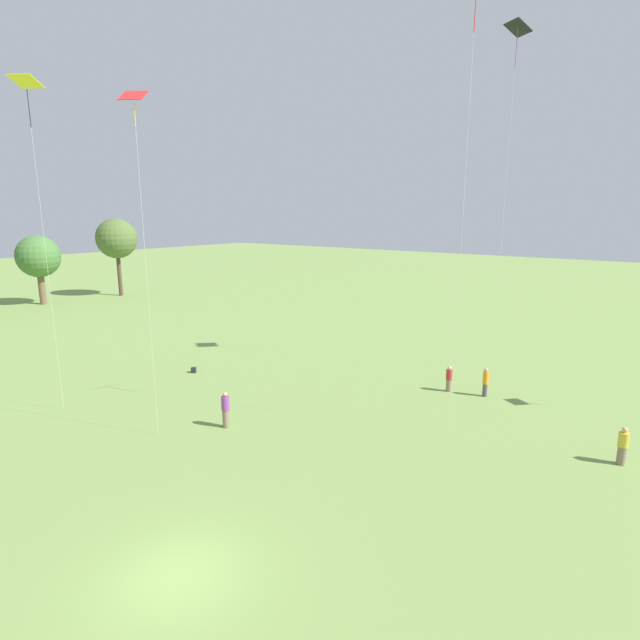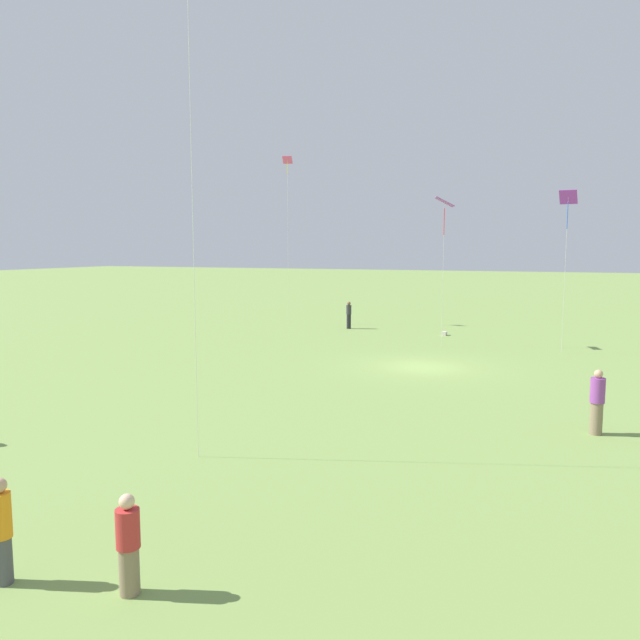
{
  "view_description": "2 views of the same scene",
  "coord_description": "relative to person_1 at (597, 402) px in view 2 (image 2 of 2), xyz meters",
  "views": [
    {
      "loc": [
        -7.85,
        -11.15,
        10.67
      ],
      "look_at": [
        7.66,
        0.45,
        6.48
      ],
      "focal_mm": 28.0,
      "sensor_mm": 36.0,
      "label": 1
    },
    {
      "loc": [
        27.19,
        5.9,
        5.3
      ],
      "look_at": [
        9.25,
        -1.27,
        3.06
      ],
      "focal_mm": 35.0,
      "sensor_mm": 36.0,
      "label": 2
    }
  ],
  "objects": [
    {
      "name": "ground_plane",
      "position": [
        -8.18,
        -6.79,
        -0.94
      ],
      "size": [
        240.0,
        240.0,
        0.0
      ],
      "primitive_type": "plane",
      "color": "#7A994C"
    },
    {
      "name": "kite_3",
      "position": [
        -14.39,
        -1.1,
        6.54
      ],
      "size": [
        0.64,
        0.89,
        8.12
      ],
      "rotation": [
        0.0,
        0.0,
        3.8
      ],
      "color": "purple",
      "rests_on": "ground_plane"
    },
    {
      "name": "picnic_bag_0",
      "position": [
        -18.72,
        -7.8,
        -0.82
      ],
      "size": [
        0.43,
        0.26,
        0.24
      ],
      "rotation": [
        0.0,
        0.0,
        3.08
      ],
      "color": "beige",
      "rests_on": "ground_plane"
    },
    {
      "name": "person_5",
      "position": [
        -19.57,
        -14.27,
        -0.02
      ],
      "size": [
        0.47,
        0.47,
        1.8
      ],
      "rotation": [
        0.0,
        0.0,
        5.41
      ],
      "color": "#232328",
      "rests_on": "ground_plane"
    },
    {
      "name": "kite_1",
      "position": [
        -20.43,
        -19.05,
        9.57
      ],
      "size": [
        0.63,
        0.75,
        11.5
      ],
      "rotation": [
        0.0,
        0.0,
        4.18
      ],
      "color": "#E54C99",
      "rests_on": "ground_plane"
    },
    {
      "name": "person_3",
      "position": [
        12.19,
        -9.02,
        -0.05
      ],
      "size": [
        0.45,
        0.45,
        1.74
      ],
      "rotation": [
        0.0,
        0.0,
        2.23
      ],
      "color": "#4C4C51",
      "rests_on": "ground_plane"
    },
    {
      "name": "person_2",
      "position": [
        11.7,
        -6.97,
        -0.14
      ],
      "size": [
        0.38,
        0.38,
        1.6
      ],
      "rotation": [
        0.0,
        0.0,
        0.03
      ],
      "color": "#847056",
      "rests_on": "ground_plane"
    },
    {
      "name": "kite_4",
      "position": [
        -14.36,
        -7.16,
        6.57
      ],
      "size": [
        1.29,
        1.22,
        7.96
      ],
      "rotation": [
        0.0,
        0.0,
        2.65
      ],
      "color": "purple",
      "rests_on": "ground_plane"
    },
    {
      "name": "person_1",
      "position": [
        0.0,
        0.0,
        0.0
      ],
      "size": [
        0.5,
        0.5,
        1.88
      ],
      "rotation": [
        0.0,
        0.0,
        1.3
      ],
      "color": "#847056",
      "rests_on": "ground_plane"
    }
  ]
}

